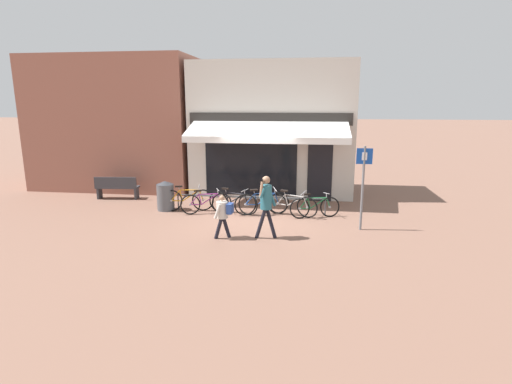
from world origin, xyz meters
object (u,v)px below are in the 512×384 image
bicycle_black (233,202)px  bicycle_silver (292,205)px  parking_sign (363,179)px  bicycle_orange (187,200)px  bicycle_blue (262,203)px  bicycle_purple (206,203)px  bicycle_green (315,207)px  park_bench (117,187)px  pedestrian_child (223,212)px  pedestrian_adult (266,200)px  litter_bin (165,196)px

bicycle_black → bicycle_silver: (1.95, -0.06, 0.00)m
bicycle_silver → parking_sign: (2.04, -1.17, 1.10)m
bicycle_orange → bicycle_blue: bicycle_blue is taller
bicycle_purple → bicycle_green: (3.56, -0.00, -0.01)m
bicycle_purple → park_bench: bearing=137.5°
parking_sign → bicycle_purple: bearing=167.4°
bicycle_purple → pedestrian_child: (1.10, -2.34, 0.37)m
bicycle_blue → pedestrian_child: 2.57m
bicycle_black → pedestrian_child: (0.23, -2.48, 0.36)m
pedestrian_adult → pedestrian_child: 1.20m
bicycle_blue → pedestrian_child: (-0.75, -2.43, 0.34)m
bicycle_silver → litter_bin: 4.31m
bicycle_blue → parking_sign: 3.42m
bicycle_black → bicycle_silver: 1.96m
bicycle_silver → bicycle_green: bicycle_silver is taller
bicycle_silver → parking_sign: bearing=-10.1°
bicycle_black → park_bench: (-4.75, 1.39, 0.09)m
bicycle_orange → bicycle_silver: 3.55m
bicycle_black → park_bench: bearing=179.8°
bicycle_purple → park_bench: 4.16m
litter_bin → bicycle_green: bearing=-2.8°
pedestrian_child → parking_sign: (3.77, 1.25, 0.75)m
bicycle_silver → pedestrian_child: bearing=-105.8°
pedestrian_adult → park_bench: pedestrian_adult is taller
bicycle_purple → pedestrian_adult: size_ratio=0.94×
bicycle_orange → bicycle_black: bicycle_orange is taller
bicycle_orange → pedestrian_child: size_ratio=1.47×
pedestrian_adult → litter_bin: 4.47m
park_bench → bicycle_silver: bearing=-17.9°
parking_sign → litter_bin: bearing=168.1°
pedestrian_child → parking_sign: parking_sign is taller
bicycle_purple → bicycle_green: size_ratio=1.00×
bicycle_blue → parking_sign: size_ratio=0.73×
bicycle_blue → bicycle_black: bearing=158.9°
pedestrian_adult → bicycle_purple: bearing=-34.4°
parking_sign → park_bench: 9.18m
litter_bin → park_bench: (-2.40, 1.29, -0.04)m
bicycle_black → bicycle_green: 2.69m
bicycle_silver → litter_bin: bearing=-162.5°
bicycle_orange → parking_sign: parking_sign is taller
park_bench → pedestrian_adult: bearing=-36.9°
bicycle_black → bicycle_silver: size_ratio=1.04×
bicycle_black → parking_sign: (3.99, -1.23, 1.11)m
pedestrian_child → litter_bin: (-2.58, 2.59, -0.23)m
bicycle_orange → bicycle_blue: (2.56, -0.13, -0.00)m
bicycle_black → pedestrian_child: bearing=-68.7°
bicycle_green → park_bench: (-7.43, 1.54, 0.11)m
pedestrian_child → litter_bin: size_ratio=1.19×
bicycle_blue → litter_bin: bearing=159.2°
bicycle_silver → bicycle_green: 0.74m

